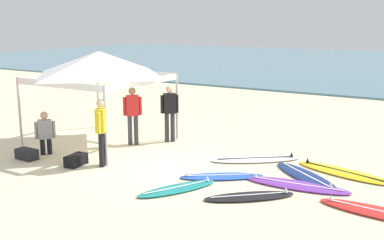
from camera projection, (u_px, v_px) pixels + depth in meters
The scene contains 16 objects.
ground_plane at pixel (165, 168), 11.79m from camera, with size 80.00×80.00×0.00m, color beige.
canopy_tent at pixel (99, 64), 13.68m from camera, with size 3.35×3.35×2.75m.
surfboard_purple at pixel (297, 185), 10.48m from camera, with size 2.40×0.83×0.19m.
surfboard_red at pixel (379, 212), 8.99m from camera, with size 2.35×0.79×0.19m.
surfboard_yellow at pixel (343, 172), 11.35m from camera, with size 2.54×1.26×0.19m.
surfboard_white at pixel (256, 159), 12.44m from camera, with size 2.27×2.00×0.19m.
surfboard_blue at pixel (221, 176), 11.06m from camera, with size 1.90×1.58×0.19m.
surfboard_black at pixel (250, 196), 9.80m from camera, with size 1.78×1.69×0.19m.
surfboard_navy at pixel (306, 176), 11.08m from camera, with size 2.18×1.86×0.19m.
surfboard_teal at pixel (178, 188), 10.27m from camera, with size 1.31×1.96×0.19m.
person_black at pixel (170, 110), 14.18m from camera, with size 0.41×0.42×1.71m.
person_red at pixel (133, 112), 13.83m from camera, with size 0.42×0.41×1.71m.
person_yellow at pixel (101, 128), 11.79m from camera, with size 0.36×0.50×1.71m.
person_grey at pixel (45, 131), 12.88m from camera, with size 0.40×0.43×1.20m.
gear_bag_near_tent at pixel (27, 154), 12.52m from camera, with size 0.60×0.32×0.28m, color #232328.
gear_bag_by_pole at pixel (76, 160), 11.98m from camera, with size 0.60×0.32×0.28m, color black.
Camera 1 is at (6.50, -9.25, 3.60)m, focal length 44.27 mm.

